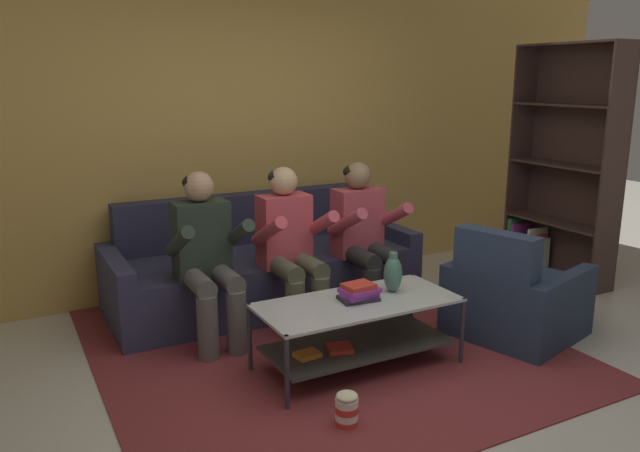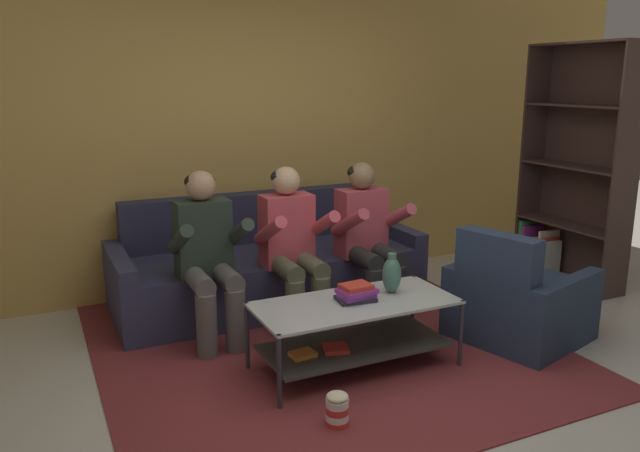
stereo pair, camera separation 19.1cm
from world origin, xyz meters
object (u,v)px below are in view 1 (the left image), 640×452
vase (393,273)px  person_seated_middle (291,242)px  book_stack (359,292)px  person_seated_left (207,252)px  coffee_table (356,324)px  popcorn_tub (347,409)px  armchair (514,299)px  bookshelf (560,182)px  couch (262,269)px  person_seated_right (365,232)px

vase → person_seated_middle: bearing=115.4°
book_stack → person_seated_left: bearing=131.8°
coffee_table → popcorn_tub: size_ratio=6.54×
person_seated_middle → vase: (0.37, -0.79, -0.08)m
coffee_table → armchair: 1.29m
person_seated_left → bookshelf: size_ratio=0.57×
couch → person_seated_middle: size_ratio=2.07×
person_seated_middle → person_seated_right: 0.64m
person_seated_left → bookshelf: 3.39m
bookshelf → popcorn_tub: bookshelf is taller
coffee_table → vase: 0.42m
couch → bookshelf: (2.74, -0.60, 0.61)m
person_seated_left → book_stack: person_seated_left is taller
person_seated_middle → popcorn_tub: bearing=-103.6°
couch → coffee_table: size_ratio=1.93×
coffee_table → person_seated_right: bearing=55.3°
bookshelf → person_seated_left: bearing=179.4°
couch → person_seated_middle: bearing=-90.0°
couch → person_seated_right: 0.93m
person_seated_right → armchair: size_ratio=1.19×
bookshelf → popcorn_tub: bearing=-156.0°
person_seated_middle → vase: size_ratio=4.47×
book_stack → person_seated_right: bearing=56.1°
book_stack → popcorn_tub: bearing=-126.3°
person_seated_right → bookshelf: 2.12m
person_seated_right → coffee_table: (-0.58, -0.84, -0.35)m
person_seated_right → popcorn_tub: bearing=-124.9°
person_seated_left → person_seated_middle: 0.64m
book_stack → person_seated_middle: bearing=96.4°
person_seated_left → book_stack: 1.11m
bookshelf → armchair: bearing=-147.6°
bookshelf → armchair: size_ratio=2.13×
person_seated_middle → bookshelf: bearing=-0.7°
person_seated_right → popcorn_tub: size_ratio=6.07×
person_seated_right → bookshelf: bookshelf is taller
armchair → person_seated_middle: bearing=145.9°
person_seated_middle → person_seated_right: person_seated_middle is taller
person_seated_right → popcorn_tub: person_seated_right is taller
person_seated_middle → vase: 0.87m
coffee_table → armchair: size_ratio=1.28×
coffee_table → book_stack: bearing=32.1°
couch → coffee_table: 1.40m
armchair → bookshelf: bearing=32.4°
vase → bookshelf: bookshelf is taller
person_seated_left → vase: 1.29m
couch → person_seated_right: (0.64, -0.57, 0.37)m
coffee_table → couch: bearing=92.6°
vase → bookshelf: (2.37, 0.75, 0.32)m
book_stack → coffee_table: bearing=-147.9°
person_seated_right → coffee_table: bearing=-124.7°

